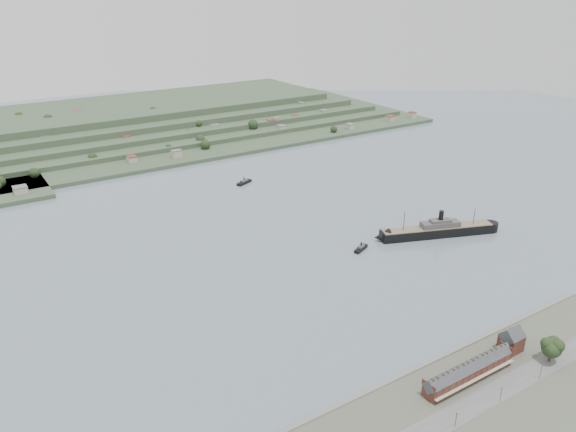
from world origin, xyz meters
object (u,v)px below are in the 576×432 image
terrace_row (469,371)px  gabled_building (511,340)px  steamship (434,231)px  tugboat (361,248)px  fig_tree (553,347)px

terrace_row → gabled_building: gabled_building is taller
terrace_row → gabled_building: 37.74m
steamship → tugboat: bearing=169.8°
gabled_building → tugboat: size_ratio=0.94×
gabled_building → tugboat: (12.13, 137.59, -6.57)m
terrace_row → steamship: bearing=49.1°
terrace_row → fig_tree: size_ratio=3.92×
steamship → terrace_row: bearing=-130.9°
tugboat → fig_tree: (-2.92, -155.07, 9.04)m
gabled_building → fig_tree: fig_tree is taller
gabled_building → fig_tree: size_ratio=0.99×
gabled_building → tugboat: gabled_building is taller
gabled_building → tugboat: 138.28m
steamship → gabled_building: bearing=-120.8°
gabled_building → fig_tree: bearing=-62.2°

